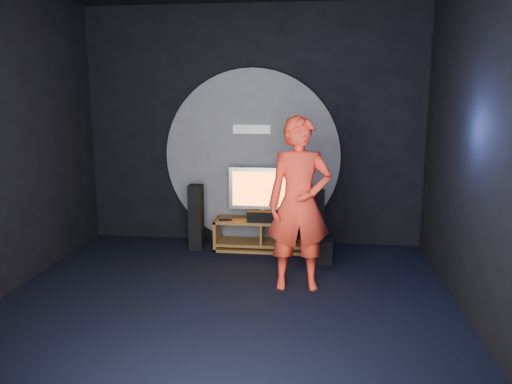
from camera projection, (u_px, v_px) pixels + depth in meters
The scene contains 13 objects.
floor at pixel (223, 307), 5.29m from camera, with size 5.00×5.00×0.00m, color black.
back_wall at pixel (253, 127), 7.39m from camera, with size 5.00×0.04×3.50m, color black.
front_wall at pixel (128, 189), 2.52m from camera, with size 5.00×0.04×3.50m, color black.
right_wall at pixel (484, 146), 4.66m from camera, with size 0.04×5.00×3.50m, color black.
wall_disc_panel at pixel (252, 157), 7.42m from camera, with size 2.60×0.11×2.60m.
media_console at pixel (263, 237), 7.22m from camera, with size 1.37×0.45×0.45m.
tv at pixel (263, 191), 7.16m from camera, with size 0.98×0.22×0.74m.
center_speaker at pixel (261, 216), 7.05m from camera, with size 0.40×0.15×0.15m, color black.
remote at pixel (225, 220), 7.12m from camera, with size 0.18×0.05×0.02m, color black.
tower_speaker_left at pixel (196, 217), 7.20m from camera, with size 0.19×0.21×0.95m, color black.
tower_speaker_right at pixel (317, 225), 6.79m from camera, with size 0.19×0.21×0.95m, color black.
subwoofer at pixel (321, 251), 6.70m from camera, with size 0.28×0.28×0.31m, color black.
player at pixel (299, 204), 5.67m from camera, with size 0.73×0.48×1.99m, color red.
Camera 1 is at (0.94, -4.88, 2.22)m, focal length 35.00 mm.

